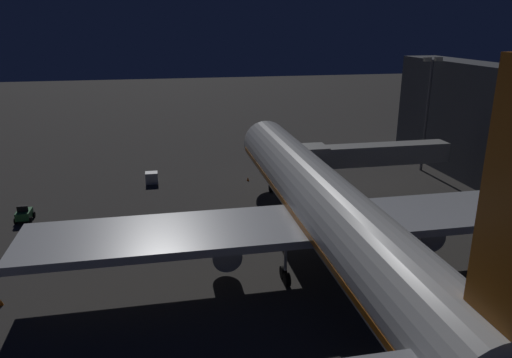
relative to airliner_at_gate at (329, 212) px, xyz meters
name	(u,v)px	position (x,y,z in m)	size (l,w,h in m)	color
ground_plane	(300,234)	(0.00, -8.60, -6.00)	(320.00, 320.00, 0.00)	#383533
airliner_at_gate	(329,212)	(0.00, 0.00, 0.00)	(52.96, 59.26, 20.92)	silver
jet_bridge	(363,155)	(-10.69, -17.25, 0.08)	(19.63, 3.40, 7.62)	#9E9E99
apron_floodlight_mast	(428,106)	(-25.50, -28.07, 4.07)	(2.90, 0.50, 17.30)	#59595E
pushback_tug	(24,214)	(30.55, -18.56, -5.22)	(1.86, 2.35, 1.95)	#287038
baggage_container_near_belt	(152,178)	(16.02, -29.80, -5.20)	(1.74, 1.55, 1.61)	#B7BABF
traffic_cone_nose_port	(277,177)	(-2.20, -28.14, -5.73)	(0.36, 0.36, 0.55)	orange
traffic_cone_nose_starboard	(248,179)	(2.20, -28.14, -5.73)	(0.36, 0.36, 0.55)	orange
traffic_cone_wingtip_svc_side	(1,302)	(27.98, 0.01, -5.73)	(0.36, 0.36, 0.55)	orange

